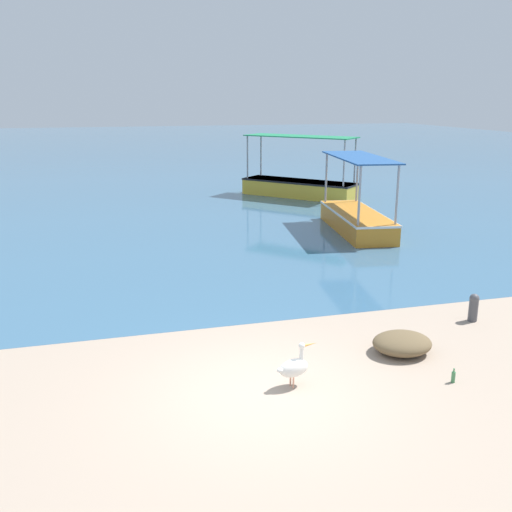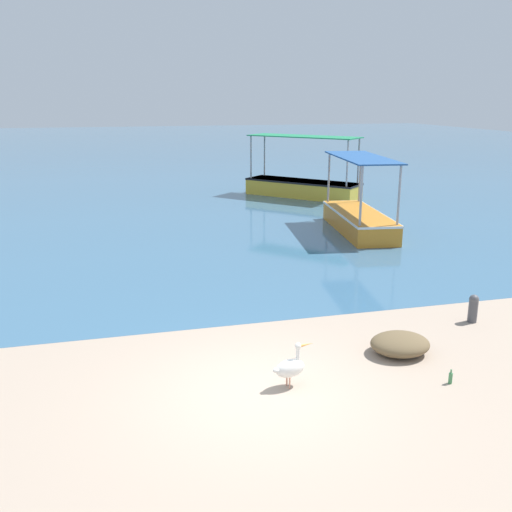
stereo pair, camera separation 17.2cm
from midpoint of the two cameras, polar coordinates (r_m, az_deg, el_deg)
The scene contains 8 objects.
ground at distance 10.06m, azimuth 0.62°, elevation -13.45°, with size 120.00×120.00×0.00m, color tan.
harbor_water at distance 56.74m, azimuth -12.26°, elevation 10.35°, with size 110.00×90.00×0.00m, color #396383.
fishing_boat_center at distance 21.71m, azimuth 10.48°, elevation 3.85°, with size 2.27×5.19×2.78m.
fishing_boat_near_right at distance 29.05m, azimuth 4.85°, elevation 7.08°, with size 5.20×5.39×3.03m.
pelican at distance 10.07m, azimuth 3.93°, elevation -11.02°, with size 0.80×0.39×0.80m.
mooring_bollard at distance 13.72m, azimuth 21.23°, elevation -4.81°, with size 0.22×0.22×0.64m.
net_pile at distance 11.70m, azimuth 14.62°, elevation -8.51°, with size 1.19×1.01×0.40m, color brown.
glass_bottle at distance 10.86m, azimuth 19.31°, elevation -11.43°, with size 0.07×0.07×0.27m.
Camera 2 is at (-2.21, -8.51, 4.89)m, focal length 40.00 mm.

